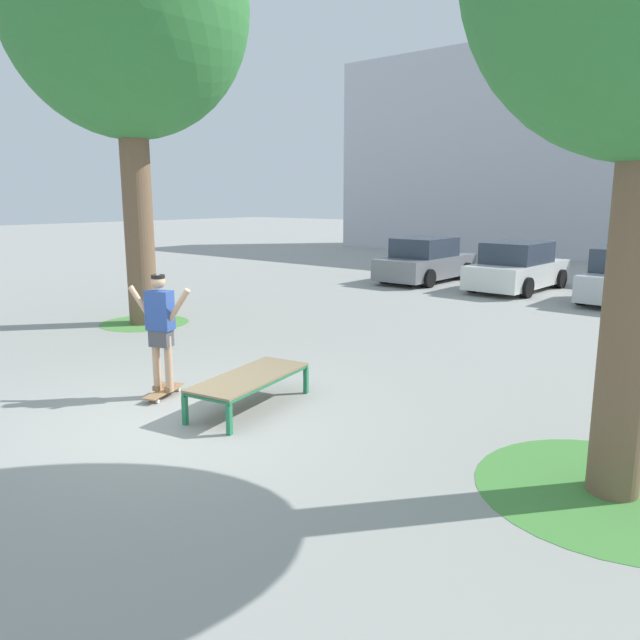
% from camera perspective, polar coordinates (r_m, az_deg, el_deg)
% --- Properties ---
extents(ground_plane, '(120.00, 120.00, 0.00)m').
position_cam_1_polar(ground_plane, '(8.25, -13.27, -9.02)').
color(ground_plane, '#999993').
extents(skate_box, '(1.10, 2.01, 0.46)m').
position_cam_1_polar(skate_box, '(8.36, -6.63, -5.51)').
color(skate_box, '#237A4C').
rests_on(skate_box, ground).
extents(skateboard, '(0.48, 0.82, 0.09)m').
position_cam_1_polar(skateboard, '(9.15, -14.44, -6.52)').
color(skateboard, '#9E754C').
rests_on(skateboard, ground).
extents(skater, '(0.96, 0.44, 1.69)m').
position_cam_1_polar(skater, '(8.90, -14.75, -0.41)').
color(skater, tan).
rests_on(skater, skateboard).
extents(tree_near_left, '(5.15, 5.15, 9.48)m').
position_cam_1_polar(tree_near_left, '(14.81, -17.75, 26.09)').
color(tree_near_left, brown).
rests_on(tree_near_left, ground).
extents(grass_patch_near_left, '(2.01, 2.01, 0.01)m').
position_cam_1_polar(grass_patch_near_left, '(14.57, -16.16, -0.25)').
color(grass_patch_near_left, '#519342').
rests_on(grass_patch_near_left, ground).
extents(grass_patch_near_right, '(2.62, 2.62, 0.01)m').
position_cam_1_polar(grass_patch_near_right, '(6.83, 25.68, -14.28)').
color(grass_patch_near_right, '#47893D').
rests_on(grass_patch_near_right, ground).
extents(car_grey, '(1.93, 4.20, 1.50)m').
position_cam_1_polar(car_grey, '(21.24, 9.90, 5.45)').
color(car_grey, slate).
rests_on(car_grey, ground).
extents(car_white, '(2.02, 4.25, 1.50)m').
position_cam_1_polar(car_white, '(19.88, 18.07, 4.66)').
color(car_white, silver).
rests_on(car_white, ground).
extents(car_silver, '(1.94, 4.21, 1.50)m').
position_cam_1_polar(car_silver, '(18.76, 27.07, 3.60)').
color(car_silver, '#B7BABF').
rests_on(car_silver, ground).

